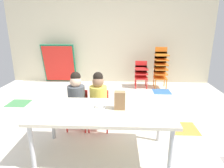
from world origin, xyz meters
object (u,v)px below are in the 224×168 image
object	(u,v)px
seated_child_middle_seat	(98,96)
paper_plate_near_edge	(99,107)
craft_table	(103,114)
paper_plate_center_table	(80,114)
kid_chair_orange_stack	(161,66)
donut_powdered_on_plate	(99,105)
kid_chair_red_stack	(141,72)
folded_activity_table	(59,64)
paper_bag_brown	(120,100)
seated_child_near_camera	(77,96)

from	to	relation	value
seated_child_middle_seat	paper_plate_near_edge	size ratio (longest dim) A/B	5.10
craft_table	paper_plate_center_table	distance (m)	0.29
paper_plate_near_edge	paper_plate_center_table	size ratio (longest dim) A/B	1.00
kid_chair_orange_stack	donut_powdered_on_plate	world-z (taller)	kid_chair_orange_stack
seated_child_middle_seat	kid_chair_red_stack	size ratio (longest dim) A/B	1.35
kid_chair_orange_stack	folded_activity_table	xyz separation A→B (m)	(-2.74, 0.33, -0.04)
kid_chair_red_stack	paper_plate_center_table	bearing A→B (deg)	-108.21
craft_table	kid_chair_orange_stack	size ratio (longest dim) A/B	1.60
seated_child_middle_seat	paper_bag_brown	xyz separation A→B (m)	(0.33, -0.58, 0.17)
folded_activity_table	paper_plate_center_table	distance (m)	3.55
paper_plate_near_edge	donut_powdered_on_plate	distance (m)	0.02
seated_child_near_camera	folded_activity_table	size ratio (longest dim) A/B	0.84
kid_chair_orange_stack	paper_plate_center_table	world-z (taller)	kid_chair_orange_stack
donut_powdered_on_plate	seated_child_middle_seat	bearing A→B (deg)	97.37
kid_chair_orange_stack	paper_plate_center_table	size ratio (longest dim) A/B	5.78
folded_activity_table	paper_plate_center_table	size ratio (longest dim) A/B	6.04
kid_chair_red_stack	folded_activity_table	world-z (taller)	folded_activity_table
kid_chair_orange_stack	paper_plate_near_edge	distance (m)	3.07
seated_child_near_camera	kid_chair_red_stack	size ratio (longest dim) A/B	1.35
seated_child_middle_seat	paper_bag_brown	world-z (taller)	seated_child_middle_seat
kid_chair_red_stack	kid_chair_orange_stack	bearing A→B (deg)	0.11
craft_table	paper_plate_near_edge	xyz separation A→B (m)	(-0.05, 0.07, 0.06)
craft_table	folded_activity_table	distance (m)	3.53
paper_bag_brown	paper_plate_center_table	bearing A→B (deg)	-159.10
kid_chair_orange_stack	paper_plate_center_table	xyz separation A→B (m)	(-1.48, -2.99, 0.04)
seated_child_middle_seat	paper_bag_brown	bearing A→B (deg)	-60.69
craft_table	donut_powdered_on_plate	bearing A→B (deg)	126.09
kid_chair_red_stack	folded_activity_table	distance (m)	2.28
folded_activity_table	paper_plate_center_table	bearing A→B (deg)	-69.17
craft_table	paper_bag_brown	distance (m)	0.26
folded_activity_table	paper_bag_brown	bearing A→B (deg)	-61.37
seated_child_near_camera	kid_chair_red_stack	distance (m)	2.54
paper_plate_near_edge	kid_chair_orange_stack	bearing A→B (deg)	65.38
craft_table	donut_powdered_on_plate	xyz separation A→B (m)	(-0.05, 0.07, 0.08)
seated_child_near_camera	donut_powdered_on_plate	world-z (taller)	seated_child_near_camera
craft_table	folded_activity_table	xyz separation A→B (m)	(-1.52, 3.19, -0.02)
kid_chair_orange_stack	paper_bag_brown	bearing A→B (deg)	-109.94
kid_chair_red_stack	paper_plate_center_table	xyz separation A→B (m)	(-0.99, -2.99, 0.22)
seated_child_near_camera	seated_child_middle_seat	xyz separation A→B (m)	(0.33, -0.00, 0.00)
paper_plate_near_edge	paper_plate_center_table	distance (m)	0.28
kid_chair_orange_stack	paper_bag_brown	xyz separation A→B (m)	(-1.02, -2.82, 0.14)
folded_activity_table	seated_child_middle_seat	bearing A→B (deg)	-61.53
paper_bag_brown	paper_plate_center_table	size ratio (longest dim) A/B	1.22
paper_plate_near_edge	donut_powdered_on_plate	size ratio (longest dim) A/B	1.53
kid_chair_red_stack	paper_bag_brown	bearing A→B (deg)	-100.66
paper_plate_center_table	kid_chair_orange_stack	bearing A→B (deg)	63.74
craft_table	seated_child_near_camera	world-z (taller)	seated_child_near_camera
paper_plate_center_table	kid_chair_red_stack	bearing A→B (deg)	71.79
seated_child_middle_seat	donut_powdered_on_plate	xyz separation A→B (m)	(0.07, -0.55, 0.08)
craft_table	kid_chair_red_stack	size ratio (longest dim) A/B	2.44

